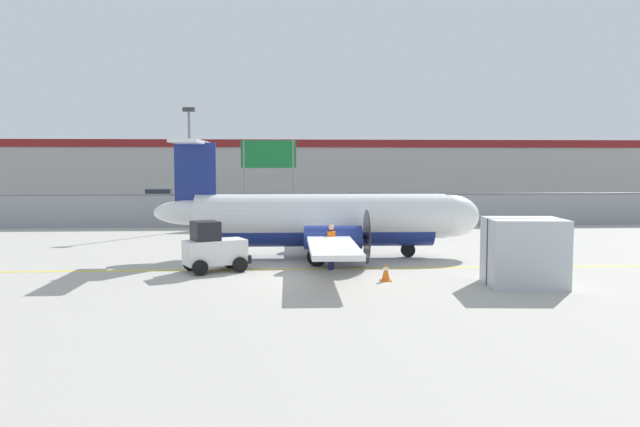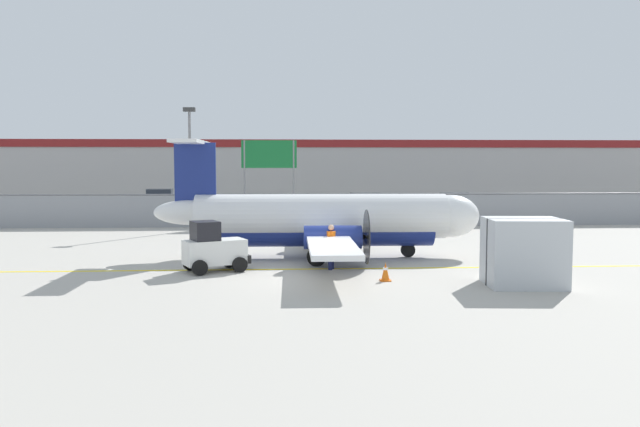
# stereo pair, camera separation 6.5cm
# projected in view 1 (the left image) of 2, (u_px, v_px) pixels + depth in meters

# --- Properties ---
(ground_plane) EXTENTS (140.00, 140.00, 0.01)m
(ground_plane) POSITION_uv_depth(u_px,v_px,m) (316.00, 269.00, 23.57)
(ground_plane) COLOR #ADA89E
(perimeter_fence) EXTENTS (98.00, 0.10, 2.10)m
(perimeter_fence) POSITION_uv_depth(u_px,v_px,m) (303.00, 209.00, 39.40)
(perimeter_fence) COLOR gray
(perimeter_fence) RESTS_ON ground
(parking_lot_strip) EXTENTS (98.00, 17.00, 0.12)m
(parking_lot_strip) POSITION_uv_depth(u_px,v_px,m) (298.00, 212.00, 50.93)
(parking_lot_strip) COLOR #38383A
(parking_lot_strip) RESTS_ON ground
(background_building) EXTENTS (91.00, 8.10, 6.50)m
(background_building) POSITION_uv_depth(u_px,v_px,m) (294.00, 170.00, 69.07)
(background_building) COLOR #BCB7B2
(background_building) RESTS_ON ground
(commuter_airplane) EXTENTS (13.75, 16.01, 4.92)m
(commuter_airplane) POSITION_uv_depth(u_px,v_px,m) (327.00, 220.00, 26.31)
(commuter_airplane) COLOR white
(commuter_airplane) RESTS_ON ground
(baggage_tug) EXTENTS (2.58, 2.10, 1.88)m
(baggage_tug) POSITION_uv_depth(u_px,v_px,m) (214.00, 249.00, 22.95)
(baggage_tug) COLOR silver
(baggage_tug) RESTS_ON ground
(ground_crew_worker) EXTENTS (0.45, 0.54, 1.70)m
(ground_crew_worker) POSITION_uv_depth(u_px,v_px,m) (331.00, 244.00, 23.39)
(ground_crew_worker) COLOR #191E4C
(ground_crew_worker) RESTS_ON ground
(cargo_container) EXTENTS (2.55, 2.18, 2.20)m
(cargo_container) POSITION_uv_depth(u_px,v_px,m) (524.00, 252.00, 20.31)
(cargo_container) COLOR #B7BCC1
(cargo_container) RESTS_ON ground
(traffic_cone_near_left) EXTENTS (0.36, 0.36, 0.64)m
(traffic_cone_near_left) POSITION_uv_depth(u_px,v_px,m) (235.00, 245.00, 28.09)
(traffic_cone_near_left) COLOR orange
(traffic_cone_near_left) RESTS_ON ground
(traffic_cone_near_right) EXTENTS (0.36, 0.36, 0.64)m
(traffic_cone_near_right) POSITION_uv_depth(u_px,v_px,m) (386.00, 272.00, 21.16)
(traffic_cone_near_right) COLOR orange
(traffic_cone_near_right) RESTS_ON ground
(parked_car_0) EXTENTS (4.26, 2.12, 1.58)m
(parked_car_0) POSITION_uv_depth(u_px,v_px,m) (160.00, 198.00, 56.52)
(parked_car_0) COLOR gray
(parked_car_0) RESTS_ON parking_lot_strip
(parked_car_1) EXTENTS (4.31, 2.23, 1.58)m
(parked_car_1) POSITION_uv_depth(u_px,v_px,m) (229.00, 206.00, 45.19)
(parked_car_1) COLOR black
(parked_car_1) RESTS_ON parking_lot_strip
(parked_car_2) EXTENTS (4.39, 2.43, 1.58)m
(parked_car_2) POSITION_uv_depth(u_px,v_px,m) (367.00, 203.00, 48.72)
(parked_car_2) COLOR #19662D
(parked_car_2) RESTS_ON parking_lot_strip
(parked_car_3) EXTENTS (4.36, 2.37, 1.58)m
(parked_car_3) POSITION_uv_depth(u_px,v_px,m) (453.00, 203.00, 49.03)
(parked_car_3) COLOR navy
(parked_car_3) RESTS_ON parking_lot_strip
(apron_light_pole) EXTENTS (0.70, 0.30, 7.27)m
(apron_light_pole) POSITION_uv_depth(u_px,v_px,m) (190.00, 158.00, 36.72)
(apron_light_pole) COLOR slate
(apron_light_pole) RESTS_ON ground
(highway_sign) EXTENTS (3.60, 0.14, 5.50)m
(highway_sign) POSITION_uv_depth(u_px,v_px,m) (269.00, 161.00, 40.58)
(highway_sign) COLOR slate
(highway_sign) RESTS_ON ground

